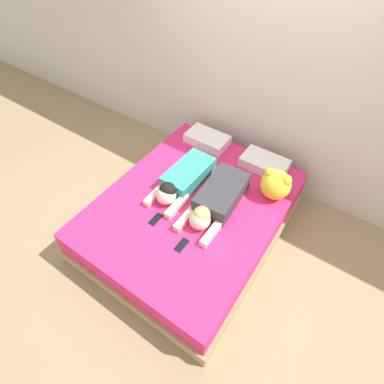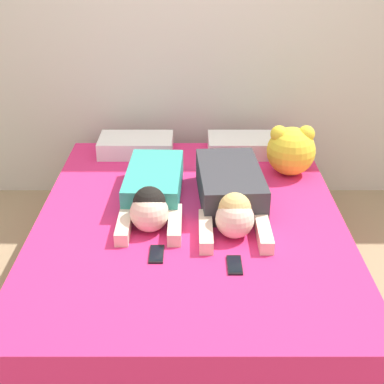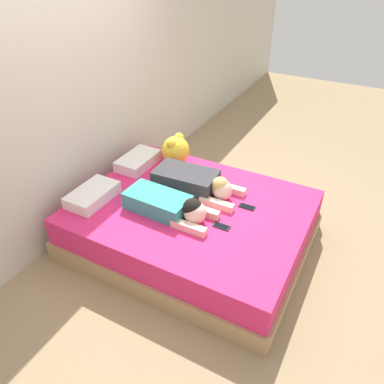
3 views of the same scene
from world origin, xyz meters
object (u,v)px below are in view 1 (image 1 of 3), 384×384
Objects in this scene: pillow_head_right at (264,163)px; cell_phone_left at (156,219)px; bed at (192,216)px; cell_phone_right at (182,245)px; plush_toy at (276,184)px; pillow_head_left at (207,139)px; person_right at (216,200)px; person_left at (181,181)px.

pillow_head_right is 3.32× the size of cell_phone_left.
cell_phone_left is (-0.16, -0.39, 0.24)m from bed.
cell_phone_right is 0.47× the size of plush_toy.
plush_toy reaches higher than pillow_head_right.
pillow_head_right reaches higher than bed.
bed is 1.01m from pillow_head_left.
person_right reaches higher than cell_phone_right.
bed is 4.31× the size of pillow_head_left.
cell_phone_right is at bearing -65.82° from bed.
person_right is 0.63m from plush_toy.
bed is at bearing 66.99° from cell_phone_left.
pillow_head_left reaches higher than bed.
plush_toy reaches higher than bed.
person_right is 0.57m from cell_phone_right.
pillow_head_left reaches higher than cell_phone_right.
cell_phone_left and cell_phone_right have the same top height.
pillow_head_right is (0.38, 0.89, 0.30)m from bed.
person_left is 0.45m from person_right.
pillow_head_right is 1.57× the size of plush_toy.
bed is 0.94m from plush_toy.
bed is 14.30× the size of cell_phone_left.
person_right is at bearing -131.03° from plush_toy.
pillow_head_right is at bearing 66.84° from cell_phone_left.
cell_phone_left is at bearing -130.56° from plush_toy.
bed is at bearing -160.08° from person_right.
pillow_head_left is 1.29m from cell_phone_left.
cell_phone_right is 1.13m from plush_toy.
person_left reaches higher than cell_phone_left.
pillow_head_right is at bearing 66.78° from bed.
person_left is at bearing 95.62° from cell_phone_left.
cell_phone_right is at bearing -96.94° from pillow_head_right.
person_left is at bearing 152.04° from bed.
bed is 0.42m from person_right.
plush_toy is at bearing -51.91° from pillow_head_right.
bed is at bearing -27.96° from person_left.
bed is at bearing -66.78° from pillow_head_left.
pillow_head_right is 0.98m from person_left.
pillow_head_left is 0.79m from person_left.
pillow_head_left is 1.00× the size of pillow_head_right.
person_right is (0.61, -0.80, 0.04)m from pillow_head_left.
cell_phone_right is (0.21, -0.48, 0.24)m from bed.
pillow_head_left is at bearing 99.67° from cell_phone_left.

